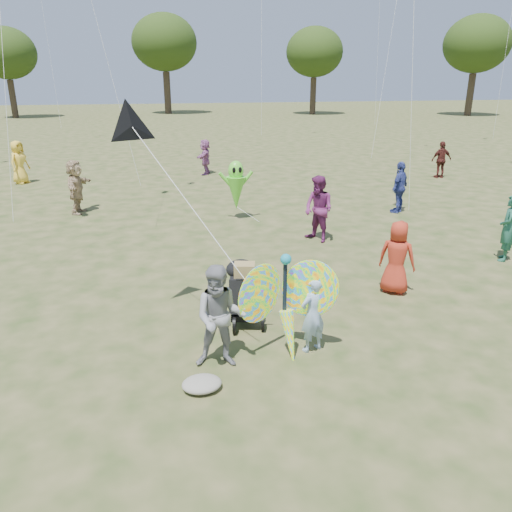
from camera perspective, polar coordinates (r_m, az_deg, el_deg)
The scene contains 17 objects.
ground at distance 7.69m, azimuth 4.12°, elevation -11.34°, with size 160.00×160.00×0.00m, color #51592B.
child_girl at distance 7.59m, azimuth 6.51°, elevation -6.65°, with size 0.44×0.29×1.21m, color #92AECF.
adult_man at distance 7.11m, azimuth -4.11°, elevation -7.00°, with size 0.75×0.58×1.54m, color gray.
grey_bag at distance 6.94m, azimuth -6.22°, elevation -14.34°, with size 0.54×0.44×0.17m, color gray.
crowd_a at distance 9.92m, azimuth 15.80°, elevation -0.15°, with size 0.70×0.46×1.43m, color #AD2E1B.
crowd_c at distance 16.07m, azimuth 16.10°, elevation 7.56°, with size 0.93×0.39×1.58m, color navy.
crowd_d at distance 16.31m, azimuth -19.87°, elevation 7.46°, with size 1.53×0.49×1.65m, color tan.
crowd_e at distance 12.72m, azimuth 7.17°, elevation 5.34°, with size 0.81×0.64×1.68m, color #6B2358.
crowd_f at distance 12.62m, azimuth 26.85°, elevation 2.85°, with size 0.55×0.36×1.52m, color #225A46.
crowd_g at distance 21.96m, azimuth -25.45°, elevation 9.65°, with size 0.82×0.53×1.67m, color yellow.
crowd_h at distance 22.42m, azimuth 20.42°, elevation 10.27°, with size 0.88×0.37×1.51m, color #481C18.
crowd_j at distance 22.00m, azimuth -5.82°, elevation 11.20°, with size 1.38×0.44×1.49m, color #9F5A91.
jogging_stroller at distance 8.43m, azimuth -1.44°, elevation -3.69°, with size 0.66×1.11×1.09m.
butterfly_kite at distance 7.34m, azimuth 3.54°, elevation -5.65°, with size 1.74×0.75×1.81m.
delta_kite_rig at distance 7.95m, azimuth -13.94°, elevation 14.07°, with size 1.87×1.87×2.45m.
alien_kite at distance 14.58m, azimuth -2.29°, elevation 7.85°, with size 1.12×0.69×1.74m.
tree_line at distance 51.66m, azimuth -7.61°, elevation 22.76°, with size 91.78×33.60×10.79m.
Camera 1 is at (-2.05, -6.27, 3.96)m, focal length 35.00 mm.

